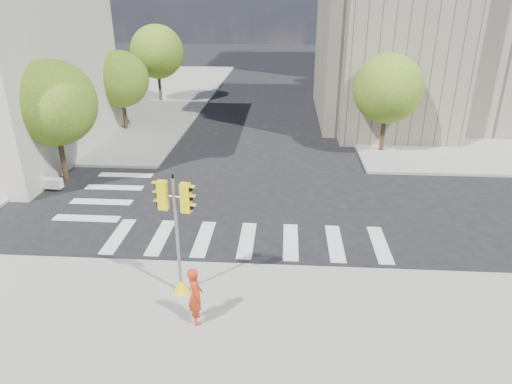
# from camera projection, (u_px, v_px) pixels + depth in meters

# --- Properties ---
(ground) EXTENTS (160.00, 160.00, 0.00)m
(ground) POSITION_uv_depth(u_px,v_px,m) (253.00, 218.00, 20.57)
(ground) COLOR black
(ground) RESTS_ON ground
(sidewalk_far_right) EXTENTS (28.00, 40.00, 0.15)m
(sidewalk_far_right) POSITION_uv_depth(u_px,v_px,m) (484.00, 101.00, 43.12)
(sidewalk_far_right) COLOR gray
(sidewalk_far_right) RESTS_ON ground
(sidewalk_far_left) EXTENTS (28.00, 40.00, 0.15)m
(sidewalk_far_left) POSITION_uv_depth(u_px,v_px,m) (73.00, 95.00, 45.59)
(sidewalk_far_left) COLOR gray
(sidewalk_far_left) RESTS_ON ground
(civic_building) EXTENTS (26.00, 16.00, 19.39)m
(civic_building) POSITION_uv_depth(u_px,v_px,m) (478.00, 24.00, 34.24)
(civic_building) COLOR gray
(civic_building) RESTS_ON ground
(tree_lw_near) EXTENTS (4.40, 4.40, 6.41)m
(tree_lw_near) POSITION_uv_depth(u_px,v_px,m) (53.00, 103.00, 23.21)
(tree_lw_near) COLOR #382616
(tree_lw_near) RESTS_ON ground
(tree_lw_mid) EXTENTS (4.00, 4.00, 5.77)m
(tree_lw_mid) POSITION_uv_depth(u_px,v_px,m) (121.00, 79.00, 32.55)
(tree_lw_mid) COLOR #382616
(tree_lw_mid) RESTS_ON ground
(tree_lw_far) EXTENTS (4.80, 4.80, 6.95)m
(tree_lw_far) POSITION_uv_depth(u_px,v_px,m) (157.00, 52.00, 41.40)
(tree_lw_far) COLOR #382616
(tree_lw_far) RESTS_ON ground
(tree_re_near) EXTENTS (4.20, 4.20, 6.16)m
(tree_re_near) POSITION_uv_depth(u_px,v_px,m) (388.00, 89.00, 27.66)
(tree_re_near) COLOR #382616
(tree_re_near) RESTS_ON ground
(tree_re_mid) EXTENTS (4.60, 4.60, 6.66)m
(tree_re_mid) POSITION_uv_depth(u_px,v_px,m) (360.00, 58.00, 38.53)
(tree_re_mid) COLOR #382616
(tree_re_mid) RESTS_ON ground
(tree_re_far) EXTENTS (4.00, 4.00, 5.88)m
(tree_re_far) POSITION_uv_depth(u_px,v_px,m) (344.00, 49.00, 49.71)
(tree_re_far) COLOR #382616
(tree_re_far) RESTS_ON ground
(lamp_near) EXTENTS (0.35, 0.18, 8.11)m
(lamp_near) POSITION_uv_depth(u_px,v_px,m) (385.00, 70.00, 31.08)
(lamp_near) COLOR black
(lamp_near) RESTS_ON sidewalk_far_right
(lamp_far) EXTENTS (0.35, 0.18, 8.11)m
(lamp_far) POSITION_uv_depth(u_px,v_px,m) (357.00, 48.00, 43.90)
(lamp_far) COLOR black
(lamp_far) RESTS_ON sidewalk_far_right
(traffic_signal) EXTENTS (1.08, 0.56, 4.18)m
(traffic_signal) POSITION_uv_depth(u_px,v_px,m) (178.00, 246.00, 14.57)
(traffic_signal) COLOR yellow
(traffic_signal) RESTS_ON sidewalk_near
(photographer) EXTENTS (0.67, 0.80, 1.86)m
(photographer) POSITION_uv_depth(u_px,v_px,m) (195.00, 295.00, 13.51)
(photographer) COLOR red
(photographer) RESTS_ON sidewalk_near
(planter_wall) EXTENTS (6.01, 0.94, 0.50)m
(planter_wall) POSITION_uv_depth(u_px,v_px,m) (8.00, 180.00, 23.74)
(planter_wall) COLOR white
(planter_wall) RESTS_ON sidewalk_left_near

